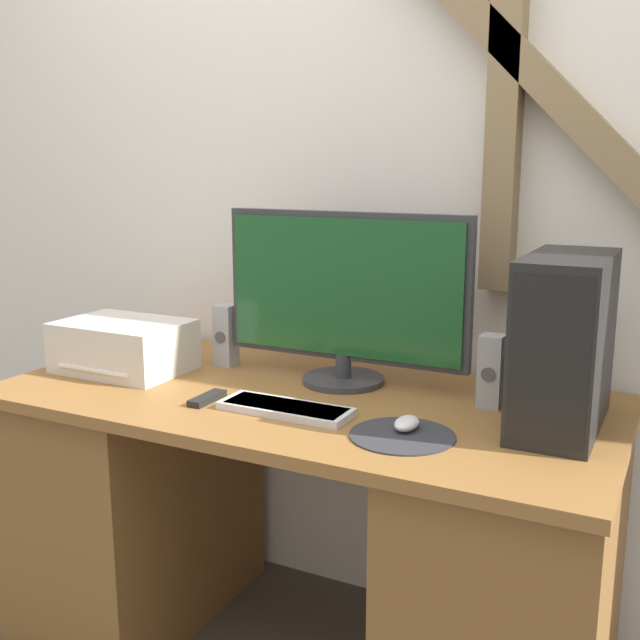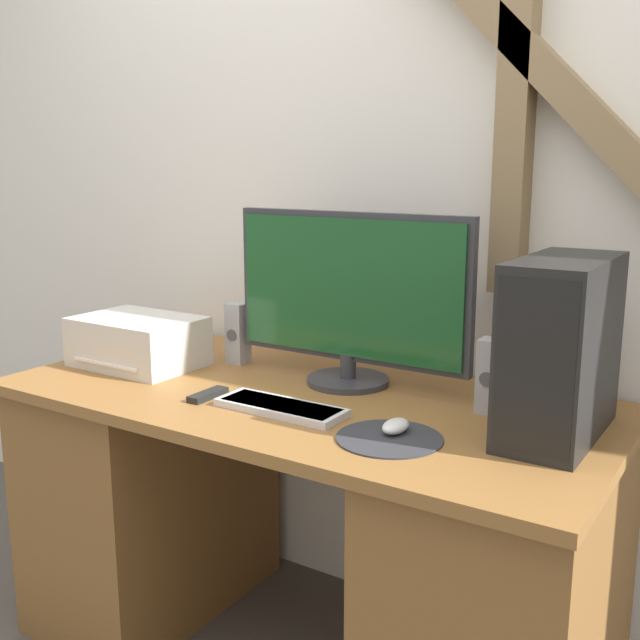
# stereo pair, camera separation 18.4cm
# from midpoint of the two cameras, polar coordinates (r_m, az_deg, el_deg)

# --- Properties ---
(wall_back) EXTENTS (6.40, 0.13, 2.70)m
(wall_back) POSITION_cam_midpoint_polar(r_m,az_deg,el_deg) (2.21, 1.70, 12.02)
(wall_back) COLOR white
(wall_back) RESTS_ON ground_plane
(desk) EXTENTS (1.57, 0.76, 0.77)m
(desk) POSITION_cam_midpoint_polar(r_m,az_deg,el_deg) (2.06, -4.02, -15.59)
(desk) COLOR brown
(desk) RESTS_ON ground_plane
(monitor) EXTENTS (0.68, 0.22, 0.46)m
(monitor) POSITION_cam_midpoint_polar(r_m,az_deg,el_deg) (1.96, -0.83, 1.97)
(monitor) COLOR #333338
(monitor) RESTS_ON desk
(keyboard) EXTENTS (0.32, 0.11, 0.02)m
(keyboard) POSITION_cam_midpoint_polar(r_m,az_deg,el_deg) (1.78, -5.61, -6.76)
(keyboard) COLOR silver
(keyboard) RESTS_ON desk
(mousepad) EXTENTS (0.23, 0.23, 0.00)m
(mousepad) POSITION_cam_midpoint_polar(r_m,az_deg,el_deg) (1.63, 3.05, -8.84)
(mousepad) COLOR #2D2D33
(mousepad) RESTS_ON desk
(mouse) EXTENTS (0.05, 0.08, 0.03)m
(mouse) POSITION_cam_midpoint_polar(r_m,az_deg,el_deg) (1.65, 3.44, -7.91)
(mouse) COLOR silver
(mouse) RESTS_ON mousepad
(computer_tower) EXTENTS (0.17, 0.38, 0.39)m
(computer_tower) POSITION_cam_midpoint_polar(r_m,az_deg,el_deg) (1.69, 15.19, -1.71)
(computer_tower) COLOR black
(computer_tower) RESTS_ON desk
(printer) EXTENTS (0.35, 0.26, 0.14)m
(printer) POSITION_cam_midpoint_polar(r_m,az_deg,el_deg) (2.21, -17.08, -1.96)
(printer) COLOR beige
(printer) RESTS_ON desk
(speaker_left) EXTENTS (0.06, 0.06, 0.18)m
(speaker_left) POSITION_cam_midpoint_polar(r_m,az_deg,el_deg) (2.19, -9.60, -1.19)
(speaker_left) COLOR #99999E
(speaker_left) RESTS_ON desk
(speaker_right) EXTENTS (0.06, 0.06, 0.18)m
(speaker_right) POSITION_cam_midpoint_polar(r_m,az_deg,el_deg) (1.82, 10.10, -3.92)
(speaker_right) COLOR #99999E
(speaker_right) RESTS_ON desk
(remote_control) EXTENTS (0.04, 0.12, 0.02)m
(remote_control) POSITION_cam_midpoint_polar(r_m,az_deg,el_deg) (1.89, -11.38, -5.91)
(remote_control) COLOR black
(remote_control) RESTS_ON desk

